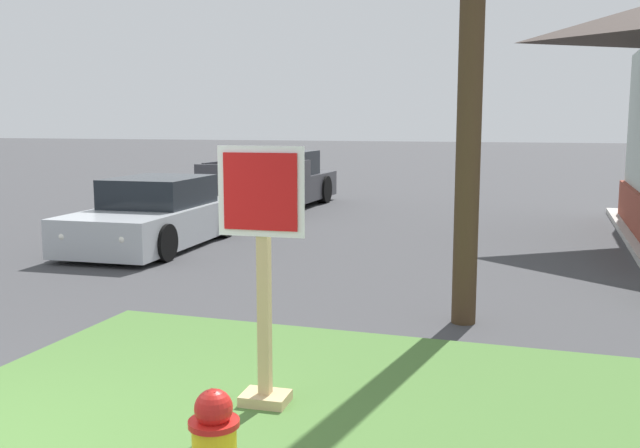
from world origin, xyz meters
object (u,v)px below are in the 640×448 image
(stop_sign, at_px, (263,286))
(manhole_cover, at_px, (166,325))
(parked_sedan_silver, at_px, (156,217))
(pickup_truck_charcoal, at_px, (273,184))

(stop_sign, xyz_separation_m, manhole_cover, (-1.97, 1.90, -1.01))
(manhole_cover, bearing_deg, stop_sign, -43.99)
(manhole_cover, xyz_separation_m, parked_sedan_silver, (-2.81, 4.49, 0.53))
(stop_sign, relative_size, manhole_cover, 2.85)
(manhole_cover, distance_m, parked_sedan_silver, 5.33)
(stop_sign, bearing_deg, parked_sedan_silver, 126.74)
(parked_sedan_silver, bearing_deg, manhole_cover, -58.02)
(stop_sign, relative_size, parked_sedan_silver, 0.48)
(manhole_cover, height_order, parked_sedan_silver, parked_sedan_silver)
(stop_sign, height_order, pickup_truck_charcoal, stop_sign)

